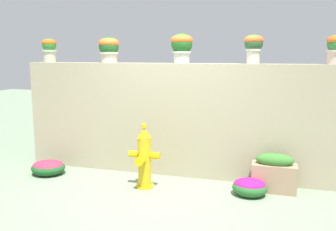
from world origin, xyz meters
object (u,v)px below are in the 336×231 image
Objects in this scene: flower_bush_right at (48,167)px; potted_plant_2 at (182,45)px; fire_hydrant at (144,159)px; flower_bush_left at (250,186)px; planter_box at (274,173)px; potted_plant_1 at (109,48)px; potted_plant_3 at (254,45)px; potted_plant_0 at (49,48)px.

potted_plant_2 is at bearing 17.36° from flower_bush_right.
flower_bush_left is (1.44, 0.11, -0.30)m from fire_hydrant.
planter_box reaches higher than flower_bush_left.
potted_plant_1 is 1.18m from potted_plant_2.
potted_plant_2 reaches higher than flower_bush_left.
planter_box is at bearing -15.41° from potted_plant_2.
potted_plant_3 reaches higher than potted_plant_1.
flower_bush_left is (2.27, -0.61, -1.83)m from potted_plant_1.
potted_plant_3 reaches higher than fire_hydrant.
potted_plant_0 is at bearing 169.54° from flower_bush_left.
potted_plant_3 reaches higher than flower_bush_right.
flower_bush_right is 0.89× the size of planter_box.
fire_hydrant reaches higher than flower_bush_left.
flower_bush_right is (-0.80, -0.61, -1.84)m from potted_plant_1.
flower_bush_right is at bearing -162.64° from potted_plant_2.
potted_plant_2 is 2.25m from flower_bush_left.
potted_plant_1 reaches higher than flower_bush_right.
flower_bush_right is at bearing 179.86° from flower_bush_left.
flower_bush_left is 0.41m from planter_box.
flower_bush_right is (-3.03, -0.59, -1.86)m from potted_plant_3.
fire_hydrant is at bearing -4.15° from flower_bush_right.
fire_hydrant is 1.67m from flower_bush_right.
fire_hydrant is 1.48m from flower_bush_left.
potted_plant_3 is 0.46× the size of fire_hydrant.
potted_plant_0 is at bearing 179.70° from potted_plant_3.
potted_plant_0 reaches higher than flower_bush_left.
potted_plant_0 is 0.97× the size of potted_plant_1.
potted_plant_2 is (1.18, 0.01, 0.03)m from potted_plant_1.
flower_bush_right is (-1.98, -0.62, -1.87)m from potted_plant_2.
potted_plant_2 reaches higher than flower_bush_right.
potted_plant_2 reaches higher than potted_plant_3.
potted_plant_3 is 2.21m from fire_hydrant.
fire_hydrant reaches higher than flower_bush_right.
potted_plant_0 is 4.05m from planter_box.
potted_plant_1 is 0.92× the size of potted_plant_2.
potted_plant_3 is 0.90× the size of flower_bush_left.
potted_plant_3 is (1.04, -0.03, -0.01)m from potted_plant_2.
potted_plant_2 is at bearing 150.21° from flower_bush_left.
flower_bush_left is at bearing -29.79° from potted_plant_2.
fire_hydrant is 1.72× the size of flower_bush_right.
fire_hydrant is 1.98× the size of flower_bush_left.
potted_plant_0 is 2.56m from fire_hydrant.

